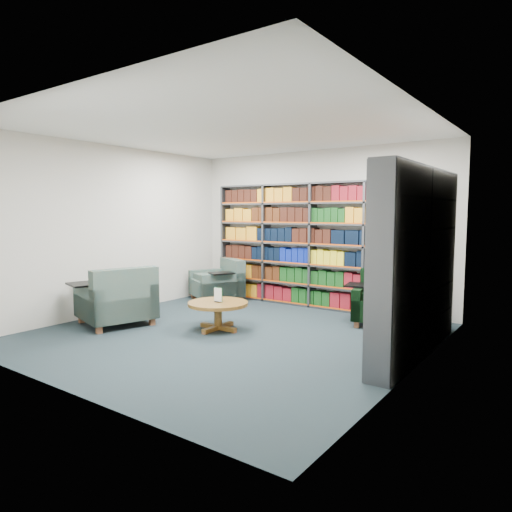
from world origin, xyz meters
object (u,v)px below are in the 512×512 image
Objects in this scene: chair_green_right at (386,302)px; chair_teal_front at (118,302)px; coffee_table at (218,308)px; chair_teal_left at (221,283)px.

chair_green_right is 4.07m from chair_teal_front.
chair_teal_front is at bearing -155.05° from coffee_table.
chair_teal_front reaches higher than chair_teal_left.
chair_green_right is 1.30× the size of coffee_table.
chair_teal_front is 1.48× the size of coffee_table.
chair_teal_left is 3.29m from chair_green_right.
chair_teal_left is at bearing -179.85° from chair_green_right.
chair_green_right reaches higher than chair_teal_left.
chair_teal_front is at bearing -142.90° from chair_green_right.
chair_green_right reaches higher than coffee_table.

